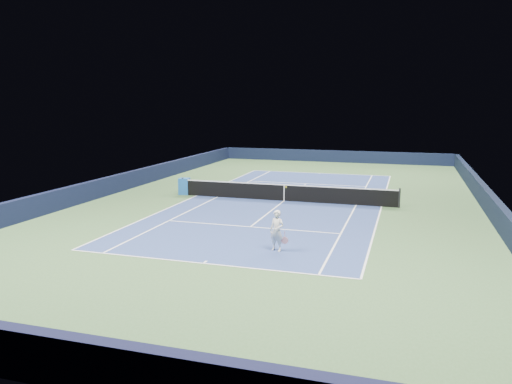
# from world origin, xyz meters

# --- Properties ---
(ground) EXTENTS (40.00, 40.00, 0.00)m
(ground) POSITION_xyz_m (0.00, 0.00, 0.00)
(ground) COLOR #375830
(ground) RESTS_ON ground
(wall_far) EXTENTS (22.00, 0.35, 1.10)m
(wall_far) POSITION_xyz_m (0.00, 19.82, 0.55)
(wall_far) COLOR black
(wall_far) RESTS_ON ground
(wall_near) EXTENTS (22.00, 0.35, 1.10)m
(wall_near) POSITION_xyz_m (0.00, -19.82, 0.55)
(wall_near) COLOR black
(wall_near) RESTS_ON ground
(wall_right) EXTENTS (0.35, 40.00, 1.10)m
(wall_right) POSITION_xyz_m (10.82, 0.00, 0.55)
(wall_right) COLOR black
(wall_right) RESTS_ON ground
(wall_left) EXTENTS (0.35, 40.00, 1.10)m
(wall_left) POSITION_xyz_m (-10.82, 0.00, 0.55)
(wall_left) COLOR #111633
(wall_left) RESTS_ON ground
(court_surface) EXTENTS (10.97, 23.77, 0.01)m
(court_surface) POSITION_xyz_m (0.00, 0.00, 0.00)
(court_surface) COLOR navy
(court_surface) RESTS_ON ground
(baseline_far) EXTENTS (10.97, 0.08, 0.00)m
(baseline_far) POSITION_xyz_m (0.00, 11.88, 0.01)
(baseline_far) COLOR white
(baseline_far) RESTS_ON ground
(baseline_near) EXTENTS (10.97, 0.08, 0.00)m
(baseline_near) POSITION_xyz_m (0.00, -11.88, 0.01)
(baseline_near) COLOR white
(baseline_near) RESTS_ON ground
(sideline_doubles_right) EXTENTS (0.08, 23.77, 0.00)m
(sideline_doubles_right) POSITION_xyz_m (5.49, 0.00, 0.01)
(sideline_doubles_right) COLOR white
(sideline_doubles_right) RESTS_ON ground
(sideline_doubles_left) EXTENTS (0.08, 23.77, 0.00)m
(sideline_doubles_left) POSITION_xyz_m (-5.49, 0.00, 0.01)
(sideline_doubles_left) COLOR white
(sideline_doubles_left) RESTS_ON ground
(sideline_singles_right) EXTENTS (0.08, 23.77, 0.00)m
(sideline_singles_right) POSITION_xyz_m (4.12, 0.00, 0.01)
(sideline_singles_right) COLOR white
(sideline_singles_right) RESTS_ON ground
(sideline_singles_left) EXTENTS (0.08, 23.77, 0.00)m
(sideline_singles_left) POSITION_xyz_m (-4.12, 0.00, 0.01)
(sideline_singles_left) COLOR white
(sideline_singles_left) RESTS_ON ground
(service_line_far) EXTENTS (8.23, 0.08, 0.00)m
(service_line_far) POSITION_xyz_m (0.00, 6.40, 0.01)
(service_line_far) COLOR white
(service_line_far) RESTS_ON ground
(service_line_near) EXTENTS (8.23, 0.08, 0.00)m
(service_line_near) POSITION_xyz_m (0.00, -6.40, 0.01)
(service_line_near) COLOR white
(service_line_near) RESTS_ON ground
(center_service_line) EXTENTS (0.08, 12.80, 0.00)m
(center_service_line) POSITION_xyz_m (0.00, 0.00, 0.01)
(center_service_line) COLOR white
(center_service_line) RESTS_ON ground
(center_mark_far) EXTENTS (0.08, 0.30, 0.00)m
(center_mark_far) POSITION_xyz_m (0.00, 11.73, 0.01)
(center_mark_far) COLOR white
(center_mark_far) RESTS_ON ground
(center_mark_near) EXTENTS (0.08, 0.30, 0.00)m
(center_mark_near) POSITION_xyz_m (0.00, -11.73, 0.01)
(center_mark_near) COLOR white
(center_mark_near) RESTS_ON ground
(tennis_net) EXTENTS (12.90, 0.10, 1.07)m
(tennis_net) POSITION_xyz_m (0.00, 0.00, 0.50)
(tennis_net) COLOR black
(tennis_net) RESTS_ON ground
(sponsor_cube) EXTENTS (0.67, 0.62, 1.01)m
(sponsor_cube) POSITION_xyz_m (-6.40, 0.22, 0.51)
(sponsor_cube) COLOR #1C57A8
(sponsor_cube) RESTS_ON ground
(tennis_player) EXTENTS (0.79, 1.30, 2.36)m
(tennis_player) POSITION_xyz_m (2.10, -9.64, 0.80)
(tennis_player) COLOR white
(tennis_player) RESTS_ON ground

